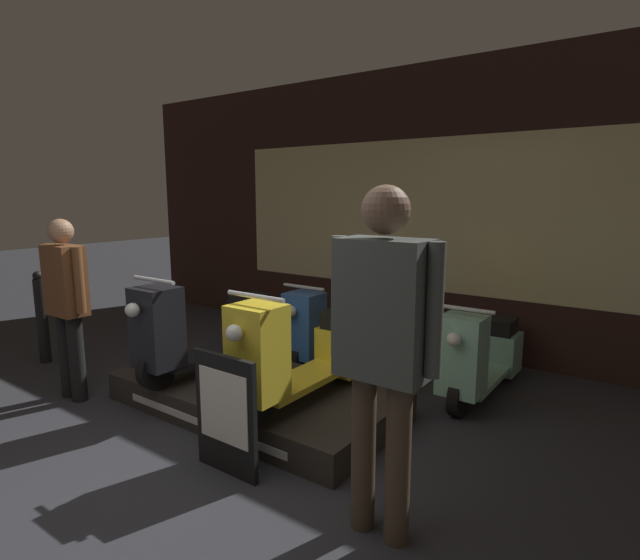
{
  "coord_description": "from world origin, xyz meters",
  "views": [
    {
      "loc": [
        2.49,
        -1.5,
        1.79
      ],
      "look_at": [
        -0.11,
        2.12,
        1.02
      ],
      "focal_mm": 28.0,
      "sensor_mm": 36.0,
      "label": 1
    }
  ],
  "objects_px": {
    "scooter_display_right": "(303,354)",
    "street_bollard": "(42,317)",
    "scooter_backrow_1": "(400,341)",
    "person_left_browsing": "(67,298)",
    "person_right_browsing": "(383,334)",
    "scooter_backrow_2": "(481,356)",
    "scooter_display_left": "(206,331)",
    "price_sign_board": "(226,414)",
    "scooter_backrow_0": "(333,328)"
  },
  "relations": [
    {
      "from": "scooter_backrow_2",
      "to": "person_left_browsing",
      "type": "bearing_deg",
      "value": -143.24
    },
    {
      "from": "person_left_browsing",
      "to": "street_bollard",
      "type": "distance_m",
      "value": 1.31
    },
    {
      "from": "person_left_browsing",
      "to": "person_right_browsing",
      "type": "bearing_deg",
      "value": 0.0
    },
    {
      "from": "scooter_backrow_1",
      "to": "person_right_browsing",
      "type": "distance_m",
      "value": 2.49
    },
    {
      "from": "scooter_backrow_2",
      "to": "scooter_backrow_1",
      "type": "bearing_deg",
      "value": 180.0
    },
    {
      "from": "scooter_backrow_1",
      "to": "street_bollard",
      "type": "xyz_separation_m",
      "value": [
        -3.3,
        -1.84,
        0.13
      ]
    },
    {
      "from": "scooter_display_left",
      "to": "person_right_browsing",
      "type": "xyz_separation_m",
      "value": [
        2.15,
        -0.74,
        0.51
      ]
    },
    {
      "from": "scooter_backrow_0",
      "to": "scooter_backrow_2",
      "type": "relative_size",
      "value": 1.0
    },
    {
      "from": "scooter_backrow_0",
      "to": "scooter_backrow_1",
      "type": "distance_m",
      "value": 0.8
    },
    {
      "from": "scooter_backrow_2",
      "to": "person_right_browsing",
      "type": "height_order",
      "value": "person_right_browsing"
    },
    {
      "from": "scooter_backrow_0",
      "to": "person_right_browsing",
      "type": "xyz_separation_m",
      "value": [
        1.77,
        -2.17,
        0.74
      ]
    },
    {
      "from": "scooter_backrow_0",
      "to": "scooter_backrow_1",
      "type": "bearing_deg",
      "value": 0.0
    },
    {
      "from": "person_right_browsing",
      "to": "scooter_display_right",
      "type": "bearing_deg",
      "value": 145.47
    },
    {
      "from": "street_bollard",
      "to": "price_sign_board",
      "type": "bearing_deg",
      "value": -6.88
    },
    {
      "from": "scooter_display_left",
      "to": "scooter_backrow_0",
      "type": "bearing_deg",
      "value": 75.13
    },
    {
      "from": "scooter_display_left",
      "to": "person_left_browsing",
      "type": "distance_m",
      "value": 1.22
    },
    {
      "from": "person_left_browsing",
      "to": "street_bollard",
      "type": "xyz_separation_m",
      "value": [
        -1.2,
        0.33,
        -0.41
      ]
    },
    {
      "from": "scooter_display_right",
      "to": "person_left_browsing",
      "type": "relative_size",
      "value": 0.96
    },
    {
      "from": "person_right_browsing",
      "to": "scooter_display_left",
      "type": "bearing_deg",
      "value": 161.09
    },
    {
      "from": "scooter_backrow_1",
      "to": "scooter_backrow_2",
      "type": "bearing_deg",
      "value": 0.0
    },
    {
      "from": "scooter_display_right",
      "to": "price_sign_board",
      "type": "relative_size",
      "value": 1.92
    },
    {
      "from": "price_sign_board",
      "to": "scooter_backrow_0",
      "type": "bearing_deg",
      "value": 107.08
    },
    {
      "from": "scooter_display_right",
      "to": "scooter_backrow_0",
      "type": "distance_m",
      "value": 1.61
    },
    {
      "from": "person_right_browsing",
      "to": "person_left_browsing",
      "type": "bearing_deg",
      "value": -180.0
    },
    {
      "from": "person_right_browsing",
      "to": "street_bollard",
      "type": "relative_size",
      "value": 1.84
    },
    {
      "from": "scooter_backrow_1",
      "to": "person_right_browsing",
      "type": "relative_size",
      "value": 0.83
    },
    {
      "from": "scooter_backrow_2",
      "to": "scooter_display_right",
      "type": "bearing_deg",
      "value": -122.21
    },
    {
      "from": "scooter_display_left",
      "to": "scooter_backrow_1",
      "type": "distance_m",
      "value": 1.87
    },
    {
      "from": "scooter_backrow_1",
      "to": "street_bollard",
      "type": "distance_m",
      "value": 3.78
    },
    {
      "from": "scooter_display_left",
      "to": "scooter_backrow_0",
      "type": "relative_size",
      "value": 1.0
    },
    {
      "from": "person_right_browsing",
      "to": "street_bollard",
      "type": "distance_m",
      "value": 4.32
    },
    {
      "from": "price_sign_board",
      "to": "person_right_browsing",
      "type": "bearing_deg",
      "value": 3.08
    },
    {
      "from": "scooter_backrow_0",
      "to": "street_bollard",
      "type": "height_order",
      "value": "street_bollard"
    },
    {
      "from": "person_right_browsing",
      "to": "street_bollard",
      "type": "bearing_deg",
      "value": 175.64
    },
    {
      "from": "scooter_backrow_0",
      "to": "person_right_browsing",
      "type": "relative_size",
      "value": 0.83
    },
    {
      "from": "person_left_browsing",
      "to": "price_sign_board",
      "type": "bearing_deg",
      "value": -1.69
    },
    {
      "from": "person_left_browsing",
      "to": "price_sign_board",
      "type": "distance_m",
      "value": 2.05
    },
    {
      "from": "scooter_backrow_0",
      "to": "scooter_backrow_2",
      "type": "distance_m",
      "value": 1.6
    },
    {
      "from": "person_left_browsing",
      "to": "price_sign_board",
      "type": "relative_size",
      "value": 2.0
    },
    {
      "from": "street_bollard",
      "to": "scooter_backrow_1",
      "type": "bearing_deg",
      "value": 29.21
    },
    {
      "from": "person_left_browsing",
      "to": "price_sign_board",
      "type": "xyz_separation_m",
      "value": [
        1.99,
        -0.06,
        -0.51
      ]
    },
    {
      "from": "scooter_display_right",
      "to": "street_bollard",
      "type": "xyz_separation_m",
      "value": [
        -3.2,
        -0.41,
        -0.1
      ]
    },
    {
      "from": "scooter_backrow_1",
      "to": "person_right_browsing",
      "type": "bearing_deg",
      "value": -65.88
    },
    {
      "from": "scooter_display_left",
      "to": "scooter_backrow_2",
      "type": "bearing_deg",
      "value": 35.83
    },
    {
      "from": "person_left_browsing",
      "to": "person_right_browsing",
      "type": "xyz_separation_m",
      "value": [
        3.07,
        0.0,
        0.19
      ]
    },
    {
      "from": "person_left_browsing",
      "to": "scooter_backrow_0",
      "type": "bearing_deg",
      "value": 59.04
    },
    {
      "from": "scooter_display_right",
      "to": "person_left_browsing",
      "type": "xyz_separation_m",
      "value": [
        -2.0,
        -0.74,
        0.31
      ]
    },
    {
      "from": "scooter_display_right",
      "to": "street_bollard",
      "type": "height_order",
      "value": "scooter_display_right"
    },
    {
      "from": "scooter_backrow_1",
      "to": "street_bollard",
      "type": "bearing_deg",
      "value": -150.79
    },
    {
      "from": "scooter_display_right",
      "to": "scooter_backrow_2",
      "type": "bearing_deg",
      "value": 57.79
    }
  ]
}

